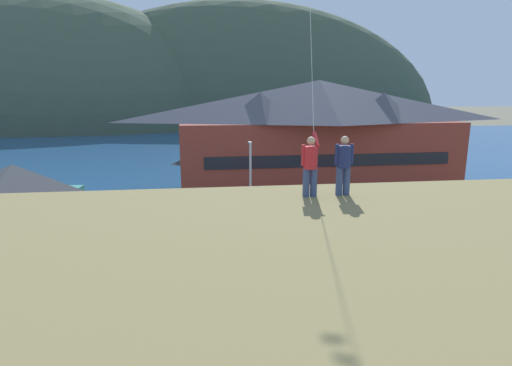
% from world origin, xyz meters
% --- Properties ---
extents(ground_plane, '(600.00, 600.00, 0.00)m').
position_xyz_m(ground_plane, '(0.00, 0.00, 0.00)').
color(ground_plane, '#66604C').
extents(parking_lot_pad, '(40.00, 20.00, 0.10)m').
position_xyz_m(parking_lot_pad, '(0.00, 5.00, 0.05)').
color(parking_lot_pad, gray).
rests_on(parking_lot_pad, ground).
extents(bay_water, '(360.00, 84.00, 0.03)m').
position_xyz_m(bay_water, '(0.00, 60.00, 0.01)').
color(bay_water, navy).
rests_on(bay_water, ground).
extents(far_hill_west_ridge, '(120.32, 58.11, 77.29)m').
position_xyz_m(far_hill_west_ridge, '(-63.31, 115.67, 0.00)').
color(far_hill_west_ridge, '#3D4C38').
rests_on(far_hill_west_ridge, ground).
extents(far_hill_east_peak, '(107.53, 70.06, 77.29)m').
position_xyz_m(far_hill_east_peak, '(-44.51, 117.32, 0.00)').
color(far_hill_east_peak, '#42513D').
rests_on(far_hill_east_peak, ground).
extents(far_hill_center_saddle, '(133.32, 50.19, 78.12)m').
position_xyz_m(far_hill_center_saddle, '(10.83, 117.99, 0.00)').
color(far_hill_center_saddle, '#42513D').
rests_on(far_hill_center_saddle, ground).
extents(harbor_lodge, '(28.38, 9.94, 11.14)m').
position_xyz_m(harbor_lodge, '(8.91, 20.86, 5.89)').
color(harbor_lodge, brown).
rests_on(harbor_lodge, ground).
extents(storage_shed_near_lot, '(7.02, 6.41, 5.75)m').
position_xyz_m(storage_shed_near_lot, '(-13.57, 7.00, 2.98)').
color(storage_shed_near_lot, '#338475').
rests_on(storage_shed_near_lot, ground).
extents(storage_shed_waterside, '(6.50, 5.81, 4.76)m').
position_xyz_m(storage_shed_waterside, '(-1.37, 22.09, 2.48)').
color(storage_shed_waterside, '#338475').
rests_on(storage_shed_waterside, ground).
extents(wharf_dock, '(3.20, 13.08, 0.70)m').
position_xyz_m(wharf_dock, '(1.00, 32.82, 0.35)').
color(wharf_dock, '#70604C').
rests_on(wharf_dock, ground).
extents(moored_boat_wharfside, '(2.62, 6.19, 2.16)m').
position_xyz_m(moored_boat_wharfside, '(-2.27, 28.82, 0.72)').
color(moored_boat_wharfside, silver).
rests_on(moored_boat_wharfside, ground).
extents(moored_boat_outer_mooring, '(2.48, 6.07, 2.16)m').
position_xyz_m(moored_boat_outer_mooring, '(4.27, 33.72, 0.72)').
color(moored_boat_outer_mooring, '#A8A399').
rests_on(moored_boat_outer_mooring, ground).
extents(moored_boat_inner_slip, '(2.34, 6.28, 2.16)m').
position_xyz_m(moored_boat_inner_slip, '(-2.30, 29.62, 0.72)').
color(moored_boat_inner_slip, silver).
rests_on(moored_boat_inner_slip, ground).
extents(parked_car_back_row_right, '(4.33, 2.33, 1.82)m').
position_xyz_m(parked_car_back_row_right, '(3.94, 0.19, 1.06)').
color(parked_car_back_row_right, red).
rests_on(parked_car_back_row_right, parking_lot_pad).
extents(parked_car_mid_row_far, '(4.29, 2.23, 1.82)m').
position_xyz_m(parked_car_mid_row_far, '(-8.06, 5.53, 1.06)').
color(parked_car_mid_row_far, navy).
rests_on(parked_car_mid_row_far, parking_lot_pad).
extents(parked_car_front_row_silver, '(4.24, 2.14, 1.82)m').
position_xyz_m(parked_car_front_row_silver, '(-0.16, 6.60, 1.06)').
color(parked_car_front_row_silver, '#9EA3A8').
rests_on(parked_car_front_row_silver, parking_lot_pad).
extents(parked_car_front_row_end, '(4.28, 2.22, 1.82)m').
position_xyz_m(parked_car_front_row_end, '(13.55, 7.07, 1.06)').
color(parked_car_front_row_end, '#9EA3A8').
rests_on(parked_car_front_row_end, parking_lot_pad).
extents(parked_car_front_row_red, '(4.32, 2.31, 1.82)m').
position_xyz_m(parked_car_front_row_red, '(-10.53, 0.77, 1.06)').
color(parked_car_front_row_red, red).
rests_on(parked_car_front_row_red, parking_lot_pad).
extents(parked_car_lone_by_shed, '(4.29, 2.24, 1.82)m').
position_xyz_m(parked_car_lone_by_shed, '(14.65, 1.13, 1.06)').
color(parked_car_lone_by_shed, red).
rests_on(parked_car_lone_by_shed, parking_lot_pad).
extents(parked_car_mid_row_near, '(4.34, 2.34, 1.82)m').
position_xyz_m(parked_car_mid_row_near, '(-2.01, 0.71, 1.06)').
color(parked_car_mid_row_near, '#236633').
rests_on(parked_car_mid_row_near, parking_lot_pad).
extents(parked_car_back_row_left, '(4.23, 2.10, 1.82)m').
position_xyz_m(parked_car_back_row_left, '(9.67, -0.33, 1.06)').
color(parked_car_back_row_left, slate).
rests_on(parked_car_back_row_left, parking_lot_pad).
extents(parked_car_mid_row_center, '(4.33, 2.32, 1.82)m').
position_xyz_m(parked_car_mid_row_center, '(6.99, 6.18, 1.06)').
color(parked_car_mid_row_center, '#9EA3A8').
rests_on(parked_car_mid_row_center, parking_lot_pad).
extents(parking_light_pole, '(0.24, 0.78, 6.33)m').
position_xyz_m(parking_light_pole, '(0.97, 10.56, 3.79)').
color(parking_light_pole, '#ADADB2').
rests_on(parking_light_pole, parking_lot_pad).
extents(person_kite_flyer, '(0.53, 0.65, 1.86)m').
position_xyz_m(person_kite_flyer, '(0.68, -6.99, 7.81)').
color(person_kite_flyer, '#384770').
rests_on(person_kite_flyer, grassy_hill_foreground).
extents(person_companion, '(0.55, 0.40, 1.74)m').
position_xyz_m(person_companion, '(1.69, -6.96, 7.80)').
color(person_companion, '#384770').
rests_on(person_companion, grassy_hill_foreground).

